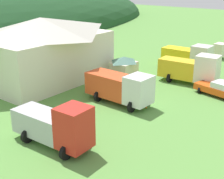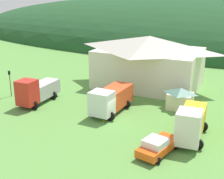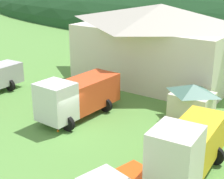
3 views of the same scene
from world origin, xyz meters
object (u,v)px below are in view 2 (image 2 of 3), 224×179
Objects in this scene: play_shed_cream at (180,98)px; traffic_cone_near_pickup at (104,122)px; crane_truck_red at (36,91)px; heavy_rig_striped at (191,122)px; heavy_rig_white at (111,99)px; traffic_light_west at (10,81)px; depot_building at (149,61)px; service_pickup_orange at (158,146)px.

traffic_cone_near_pickup is at bearing -131.49° from play_shed_cream.
heavy_rig_striped is at bearing 83.77° from crane_truck_red.
heavy_rig_white is at bearing 96.13° from crane_truck_red.
heavy_rig_striped is 13.12× the size of traffic_cone_near_pickup.
depot_building is at bearing 39.47° from traffic_light_west.
traffic_light_west is at bearing -140.53° from depot_building.
play_shed_cream is (6.78, -7.46, -2.56)m from depot_building.
crane_truck_red and traffic_light_west have the same top height.
depot_building is 2.33× the size of crane_truck_red.
service_pickup_orange is (18.26, -5.78, -0.94)m from crane_truck_red.
crane_truck_red reaches higher than heavy_rig_white.
play_shed_cream is at bearing 108.09° from crane_truck_red.
heavy_rig_striped is at bearing -5.37° from traffic_light_west.
play_shed_cream is at bearing -47.70° from depot_building.
crane_truck_red reaches higher than traffic_cone_near_pickup.
service_pickup_orange is 8.88m from traffic_cone_near_pickup.
traffic_light_west is (-5.13, 0.78, 0.51)m from crane_truck_red.
depot_building is 4.39× the size of traffic_light_west.
play_shed_cream is 10.31m from traffic_cone_near_pickup.
depot_building reaches higher than play_shed_cream.
heavy_rig_white is at bearing -92.34° from depot_building.
depot_building is 2.22× the size of heavy_rig_white.
play_shed_cream is 23.13m from traffic_light_west.
traffic_light_west is (-15.68, -12.91, -1.68)m from depot_building.
play_shed_cream reaches higher than traffic_cone_near_pickup.
depot_building is 12.52m from heavy_rig_white.
heavy_rig_white is at bearing 2.26° from traffic_light_west.
traffic_light_west is (-23.38, 6.56, 1.46)m from service_pickup_orange.
service_pickup_orange is (0.92, -12.02, -0.58)m from play_shed_cream.
traffic_light_west reaches higher than heavy_rig_white.
traffic_light_west is (-22.46, -5.45, 0.87)m from play_shed_cream.
traffic_cone_near_pickup is at bearing -7.96° from traffic_light_west.
traffic_light_west is at bearing -99.40° from heavy_rig_striped.
traffic_light_west is at bearing -166.35° from play_shed_cream.
traffic_cone_near_pickup is (10.57, -1.41, -1.77)m from crane_truck_red.
crane_truck_red is 10.81m from traffic_cone_near_pickup.
play_shed_cream is at bearing 13.65° from traffic_light_west.
service_pickup_orange is (7.71, -19.48, -3.14)m from depot_building.
heavy_rig_white is at bearing -110.27° from heavy_rig_striped.
crane_truck_red is (-10.55, -13.69, -2.20)m from depot_building.
depot_building is 2.23× the size of heavy_rig_striped.
traffic_cone_near_pickup is (-7.69, 4.37, -0.83)m from service_pickup_orange.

